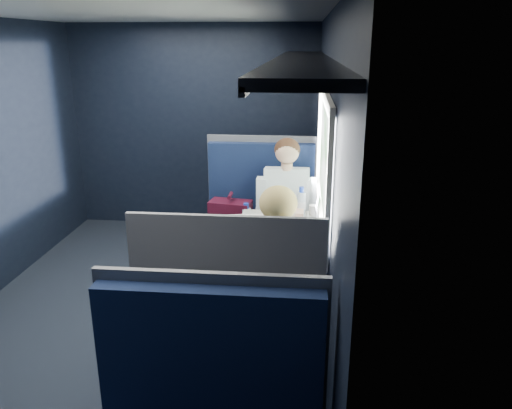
# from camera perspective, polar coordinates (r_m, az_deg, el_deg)

# --- Properties ---
(ground) EXTENTS (2.80, 4.20, 0.01)m
(ground) POSITION_cam_1_polar(r_m,az_deg,el_deg) (4.26, -12.42, -11.94)
(ground) COLOR black
(room_shell) EXTENTS (3.00, 4.40, 2.40)m
(room_shell) POSITION_cam_1_polar(r_m,az_deg,el_deg) (3.75, -13.60, 8.08)
(room_shell) COLOR black
(room_shell) RESTS_ON ground
(table) EXTENTS (0.62, 1.00, 0.74)m
(table) POSITION_cam_1_polar(r_m,az_deg,el_deg) (3.78, 2.00, -4.19)
(table) COLOR #54565E
(table) RESTS_ON ground
(seat_bay_near) EXTENTS (1.04, 0.62, 1.26)m
(seat_bay_near) POSITION_cam_1_polar(r_m,az_deg,el_deg) (4.69, 0.20, -2.79)
(seat_bay_near) COLOR #0B1534
(seat_bay_near) RESTS_ON ground
(seat_bay_far) EXTENTS (1.04, 0.62, 1.26)m
(seat_bay_far) POSITION_cam_1_polar(r_m,az_deg,el_deg) (3.14, -2.48, -14.37)
(seat_bay_far) COLOR #0B1534
(seat_bay_far) RESTS_ON ground
(seat_row_front) EXTENTS (1.04, 0.51, 1.16)m
(seat_row_front) POSITION_cam_1_polar(r_m,az_deg,el_deg) (5.57, 1.21, 0.45)
(seat_row_front) COLOR #0B1534
(seat_row_front) RESTS_ON ground
(man) EXTENTS (0.53, 0.56, 1.32)m
(man) POSITION_cam_1_polar(r_m,az_deg,el_deg) (4.42, 3.43, -0.12)
(man) COLOR black
(man) RESTS_ON ground
(woman) EXTENTS (0.53, 0.56, 1.32)m
(woman) POSITION_cam_1_polar(r_m,az_deg,el_deg) (3.11, 2.48, -8.05)
(woman) COLOR black
(woman) RESTS_ON ground
(papers) EXTENTS (0.74, 0.96, 0.01)m
(papers) POSITION_cam_1_polar(r_m,az_deg,el_deg) (3.71, -0.08, -3.33)
(papers) COLOR white
(papers) RESTS_ON table
(laptop) EXTENTS (0.27, 0.34, 0.24)m
(laptop) POSITION_cam_1_polar(r_m,az_deg,el_deg) (3.78, 6.37, -2.01)
(laptop) COLOR silver
(laptop) RESTS_ON table
(bottle_small) EXTENTS (0.07, 0.07, 0.24)m
(bottle_small) POSITION_cam_1_polar(r_m,az_deg,el_deg) (4.08, 5.19, 0.17)
(bottle_small) COLOR silver
(bottle_small) RESTS_ON table
(cup) EXTENTS (0.06, 0.06, 0.08)m
(cup) POSITION_cam_1_polar(r_m,az_deg,el_deg) (4.13, 6.49, -0.60)
(cup) COLOR white
(cup) RESTS_ON table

